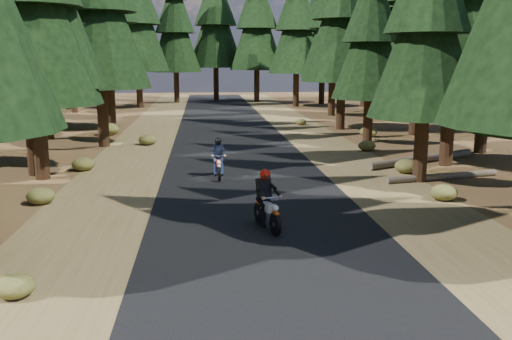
{
  "coord_description": "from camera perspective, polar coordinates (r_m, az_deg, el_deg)",
  "views": [
    {
      "loc": [
        -1.51,
        -14.51,
        4.23
      ],
      "look_at": [
        0.0,
        1.5,
        1.1
      ],
      "focal_mm": 40.0,
      "sensor_mm": 36.0,
      "label": 1
    }
  ],
  "objects": [
    {
      "name": "understory_shrubs",
      "position": [
        23.88,
        -1.27,
        1.47
      ],
      "size": [
        15.46,
        32.71,
        0.69
      ],
      "color": "#474C1E",
      "rests_on": "ground"
    },
    {
      "name": "shoulder_l",
      "position": [
        20.2,
        -14.07,
        -1.4
      ],
      "size": [
        3.2,
        100.0,
        0.01
      ],
      "primitive_type": "cube",
      "color": "brown",
      "rests_on": "ground"
    },
    {
      "name": "shoulder_r",
      "position": [
        20.87,
        11.75,
        -0.9
      ],
      "size": [
        3.2,
        100.0,
        0.01
      ],
      "primitive_type": "cube",
      "color": "brown",
      "rests_on": "ground"
    },
    {
      "name": "road",
      "position": [
        20.02,
        -0.94,
        -1.17
      ],
      "size": [
        6.0,
        100.0,
        0.01
      ],
      "primitive_type": "cube",
      "color": "black",
      "rests_on": "ground"
    },
    {
      "name": "rider_follow",
      "position": [
        20.58,
        -3.77,
        0.52
      ],
      "size": [
        0.52,
        1.63,
        1.45
      ],
      "rotation": [
        0.0,
        0.0,
        3.16
      ],
      "color": "maroon",
      "rests_on": "road"
    },
    {
      "name": "log_far",
      "position": [
        21.41,
        18.18,
        -0.61
      ],
      "size": [
        4.48,
        1.29,
        0.24
      ],
      "primitive_type": "cylinder",
      "rotation": [
        0.0,
        1.57,
        0.23
      ],
      "color": "#4C4233",
      "rests_on": "ground"
    },
    {
      "name": "ground",
      "position": [
        15.19,
        0.53,
        -5.16
      ],
      "size": [
        120.0,
        120.0,
        0.0
      ],
      "primitive_type": "plane",
      "color": "#4C311B",
      "rests_on": "ground"
    },
    {
      "name": "log_near",
      "position": [
        24.67,
        16.31,
        1.07
      ],
      "size": [
        5.51,
        3.2,
        0.32
      ],
      "primitive_type": "cylinder",
      "rotation": [
        0.0,
        1.57,
        0.5
      ],
      "color": "#4C4233",
      "rests_on": "ground"
    },
    {
      "name": "rider_lead",
      "position": [
        14.33,
        1.12,
        -4.02
      ],
      "size": [
        0.94,
        1.78,
        1.52
      ],
      "rotation": [
        0.0,
        0.0,
        3.4
      ],
      "color": "silver",
      "rests_on": "road"
    }
  ]
}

